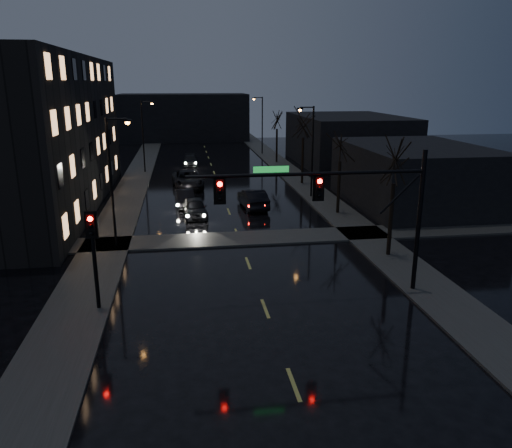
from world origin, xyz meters
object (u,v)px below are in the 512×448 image
object	(u,v)px
oncoming_car_c	(188,179)
lead_car	(253,199)
oncoming_car_b	(185,198)
oncoming_car_a	(195,208)
oncoming_car_d	(190,160)

from	to	relation	value
oncoming_car_c	lead_car	xyz separation A→B (m)	(5.17, -9.07, -0.03)
oncoming_car_b	lead_car	world-z (taller)	lead_car
oncoming_car_a	oncoming_car_b	world-z (taller)	oncoming_car_a
oncoming_car_a	oncoming_car_c	bearing A→B (deg)	88.57
oncoming_car_a	lead_car	xyz separation A→B (m)	(4.78, 2.05, 0.07)
oncoming_car_b	oncoming_car_d	world-z (taller)	oncoming_car_b
oncoming_car_a	oncoming_car_b	distance (m)	3.54
oncoming_car_a	oncoming_car_d	distance (m)	24.73
oncoming_car_c	lead_car	world-z (taller)	oncoming_car_c
oncoming_car_b	oncoming_car_d	bearing A→B (deg)	82.78
oncoming_car_c	oncoming_car_d	world-z (taller)	oncoming_car_c
oncoming_car_a	lead_car	bearing A→B (deg)	19.80
oncoming_car_b	oncoming_car_c	world-z (taller)	oncoming_car_c
oncoming_car_d	lead_car	size ratio (longest dim) A/B	0.93
oncoming_car_b	oncoming_car_c	size ratio (longest dim) A/B	0.70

